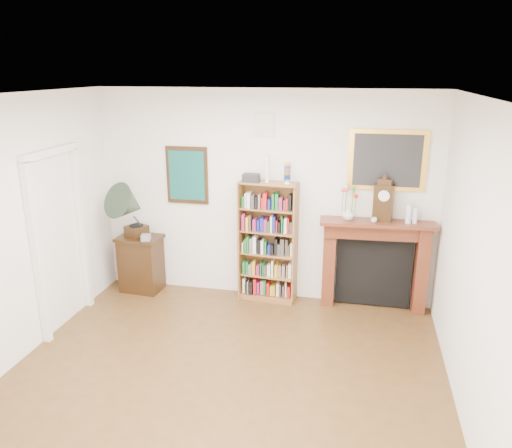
{
  "coord_description": "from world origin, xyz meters",
  "views": [
    {
      "loc": [
        1.24,
        -3.8,
        3.03
      ],
      "look_at": [
        0.09,
        1.6,
        1.3
      ],
      "focal_mm": 35.0,
      "sensor_mm": 36.0,
      "label": 1
    }
  ],
  "objects_px": {
    "flower_vase": "(348,213)",
    "mantel_clock": "(383,201)",
    "fireplace": "(375,256)",
    "gramophone": "(130,207)",
    "side_cabinet": "(141,263)",
    "bottle_right": "(415,216)",
    "bookshelf": "(268,236)",
    "teacup": "(374,220)",
    "cd_stack": "(146,237)",
    "bottle_left": "(409,214)"
  },
  "relations": [
    {
      "from": "gramophone",
      "to": "cd_stack",
      "type": "relative_size",
      "value": 6.79
    },
    {
      "from": "cd_stack",
      "to": "teacup",
      "type": "distance_m",
      "value": 3.02
    },
    {
      "from": "fireplace",
      "to": "gramophone",
      "type": "height_order",
      "value": "gramophone"
    },
    {
      "from": "bottle_left",
      "to": "side_cabinet",
      "type": "bearing_deg",
      "value": -178.99
    },
    {
      "from": "bottle_left",
      "to": "fireplace",
      "type": "bearing_deg",
      "value": 169.82
    },
    {
      "from": "side_cabinet",
      "to": "gramophone",
      "type": "xyz_separation_m",
      "value": [
        -0.04,
        -0.13,
        0.86
      ]
    },
    {
      "from": "bookshelf",
      "to": "flower_vase",
      "type": "relative_size",
      "value": 11.61
    },
    {
      "from": "teacup",
      "to": "gramophone",
      "type": "bearing_deg",
      "value": -177.52
    },
    {
      "from": "side_cabinet",
      "to": "bottle_left",
      "type": "relative_size",
      "value": 3.33
    },
    {
      "from": "bookshelf",
      "to": "fireplace",
      "type": "relative_size",
      "value": 1.3
    },
    {
      "from": "side_cabinet",
      "to": "flower_vase",
      "type": "bearing_deg",
      "value": 5.27
    },
    {
      "from": "gramophone",
      "to": "flower_vase",
      "type": "distance_m",
      "value": 2.88
    },
    {
      "from": "fireplace",
      "to": "mantel_clock",
      "type": "height_order",
      "value": "mantel_clock"
    },
    {
      "from": "fireplace",
      "to": "bottle_right",
      "type": "xyz_separation_m",
      "value": [
        0.44,
        -0.05,
        0.59
      ]
    },
    {
      "from": "bookshelf",
      "to": "cd_stack",
      "type": "xyz_separation_m",
      "value": [
        -1.65,
        -0.2,
        -0.07
      ]
    },
    {
      "from": "bottle_left",
      "to": "bottle_right",
      "type": "relative_size",
      "value": 1.2
    },
    {
      "from": "mantel_clock",
      "to": "bottle_left",
      "type": "relative_size",
      "value": 2.24
    },
    {
      "from": "bookshelf",
      "to": "mantel_clock",
      "type": "bearing_deg",
      "value": 6.38
    },
    {
      "from": "cd_stack",
      "to": "bottle_right",
      "type": "relative_size",
      "value": 0.6
    },
    {
      "from": "bookshelf",
      "to": "bottle_right",
      "type": "bearing_deg",
      "value": 5.42
    },
    {
      "from": "cd_stack",
      "to": "side_cabinet",
      "type": "bearing_deg",
      "value": 142.53
    },
    {
      "from": "fireplace",
      "to": "teacup",
      "type": "distance_m",
      "value": 0.54
    },
    {
      "from": "side_cabinet",
      "to": "gramophone",
      "type": "distance_m",
      "value": 0.87
    },
    {
      "from": "bookshelf",
      "to": "side_cabinet",
      "type": "xyz_separation_m",
      "value": [
        -1.8,
        -0.08,
        -0.51
      ]
    },
    {
      "from": "bookshelf",
      "to": "teacup",
      "type": "distance_m",
      "value": 1.39
    },
    {
      "from": "fireplace",
      "to": "mantel_clock",
      "type": "relative_size",
      "value": 2.69
    },
    {
      "from": "flower_vase",
      "to": "mantel_clock",
      "type": "bearing_deg",
      "value": 4.69
    },
    {
      "from": "teacup",
      "to": "bottle_right",
      "type": "height_order",
      "value": "bottle_right"
    },
    {
      "from": "gramophone",
      "to": "bottle_left",
      "type": "distance_m",
      "value": 3.6
    },
    {
      "from": "gramophone",
      "to": "bottle_right",
      "type": "relative_size",
      "value": 4.07
    },
    {
      "from": "gramophone",
      "to": "bottle_right",
      "type": "bearing_deg",
      "value": 27.57
    },
    {
      "from": "gramophone",
      "to": "mantel_clock",
      "type": "relative_size",
      "value": 1.51
    },
    {
      "from": "fireplace",
      "to": "bottle_left",
      "type": "height_order",
      "value": "bottle_left"
    },
    {
      "from": "side_cabinet",
      "to": "bottle_right",
      "type": "distance_m",
      "value": 3.75
    },
    {
      "from": "side_cabinet",
      "to": "teacup",
      "type": "distance_m",
      "value": 3.26
    },
    {
      "from": "cd_stack",
      "to": "bookshelf",
      "type": "bearing_deg",
      "value": 6.84
    },
    {
      "from": "gramophone",
      "to": "bottle_left",
      "type": "bearing_deg",
      "value": 27.44
    },
    {
      "from": "side_cabinet",
      "to": "teacup",
      "type": "height_order",
      "value": "teacup"
    },
    {
      "from": "bookshelf",
      "to": "cd_stack",
      "type": "height_order",
      "value": "bookshelf"
    },
    {
      "from": "flower_vase",
      "to": "bottle_right",
      "type": "xyz_separation_m",
      "value": [
        0.81,
        0.01,
        0.02
      ]
    },
    {
      "from": "bottle_right",
      "to": "teacup",
      "type": "bearing_deg",
      "value": -172.29
    },
    {
      "from": "teacup",
      "to": "bottle_right",
      "type": "bearing_deg",
      "value": 7.71
    },
    {
      "from": "flower_vase",
      "to": "bottle_left",
      "type": "xyz_separation_m",
      "value": [
        0.73,
        -0.0,
        0.04
      ]
    },
    {
      "from": "side_cabinet",
      "to": "bottle_left",
      "type": "distance_m",
      "value": 3.68
    },
    {
      "from": "bottle_right",
      "to": "bottle_left",
      "type": "bearing_deg",
      "value": -171.18
    },
    {
      "from": "mantel_clock",
      "to": "bottle_left",
      "type": "xyz_separation_m",
      "value": [
        0.31,
        -0.04,
        -0.14
      ]
    },
    {
      "from": "bookshelf",
      "to": "side_cabinet",
      "type": "relative_size",
      "value": 2.36
    },
    {
      "from": "fireplace",
      "to": "cd_stack",
      "type": "xyz_separation_m",
      "value": [
        -3.04,
        -0.25,
        0.13
      ]
    },
    {
      "from": "mantel_clock",
      "to": "flower_vase",
      "type": "height_order",
      "value": "mantel_clock"
    },
    {
      "from": "cd_stack",
      "to": "gramophone",
      "type": "bearing_deg",
      "value": -177.22
    }
  ]
}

